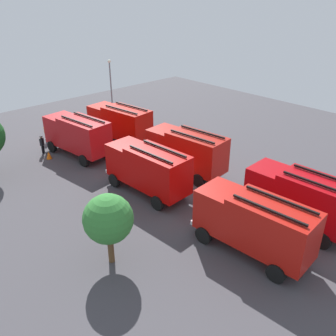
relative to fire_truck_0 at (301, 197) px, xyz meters
The scene contains 13 objects.
ground_plane 10.53m from the fire_truck_0, 13.56° to the left, with size 56.14×56.14×0.00m, color #423F44.
fire_truck_0 is the anchor object (origin of this frame).
fire_truck_1 10.37m from the fire_truck_0, ahead, with size 7.41×3.34×3.88m.
fire_truck_2 19.85m from the fire_truck_0, ahead, with size 7.44×3.46×3.88m.
fire_truck_3 4.61m from the fire_truck_0, 84.84° to the left, with size 7.36×3.17×3.88m.
fire_truck_4 10.98m from the fire_truck_0, 24.22° to the left, with size 7.32×3.06×3.88m.
fire_truck_5 20.36m from the fire_truck_0, 13.50° to the left, with size 7.44×3.44×3.88m.
firefighter_0 19.04m from the fire_truck_0, ahead, with size 0.47×0.34×1.69m.
firefighter_1 23.68m from the fire_truck_0, 17.40° to the left, with size 0.44×0.48×1.78m.
firefighter_2 25.76m from the fire_truck_0, 11.95° to the left, with size 0.29×0.43×1.77m.
tree_0 12.45m from the fire_truck_0, 63.98° to the left, with size 2.81×2.81×4.36m.
traffic_cone_0 22.34m from the fire_truck_0, 19.00° to the left, with size 0.51×0.51×0.73m, color #F2600C.
lamppost 25.94m from the fire_truck_0, ahead, with size 0.36×0.36×7.15m.
Camera 1 is at (-18.74, 17.52, 14.24)m, focal length 38.54 mm.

